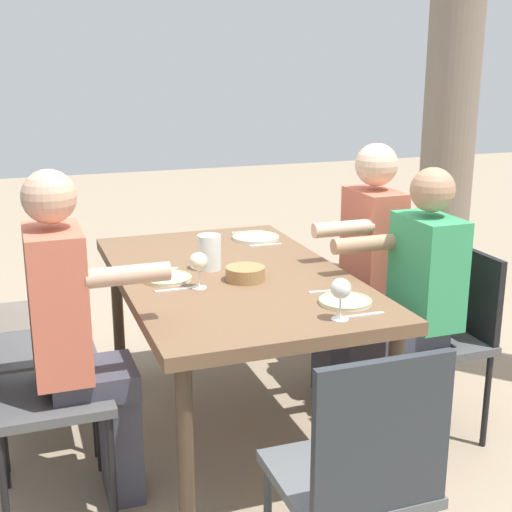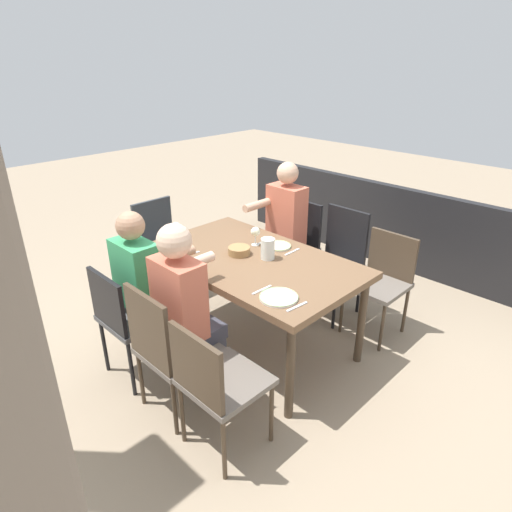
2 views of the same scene
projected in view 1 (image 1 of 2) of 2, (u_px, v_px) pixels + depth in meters
ground_plane at (233, 428)px, 3.38m from camera, size 16.00×16.00×0.00m
dining_table at (232, 287)px, 3.19m from camera, size 1.65×0.98×0.77m
chair_west_north at (349, 271)px, 4.09m from camera, size 0.44×0.44×0.87m
chair_west_south at (20, 309)px, 3.51m from camera, size 0.44×0.44×0.85m
chair_mid_north at (391, 293)px, 3.67m from camera, size 0.44×0.44×0.93m
chair_mid_south at (20, 334)px, 3.08m from camera, size 0.44×0.44×0.96m
chair_east_north at (445, 328)px, 3.22m from camera, size 0.44×0.44×0.87m
chair_east_south at (27, 384)px, 2.63m from camera, size 0.44×0.44×0.92m
chair_head_east at (360, 469)px, 2.10m from camera, size 0.44×0.44×0.92m
diner_woman_green at (412, 300)px, 3.13m from camera, size 0.35×0.49×1.26m
diner_man_white at (361, 264)px, 3.56m from camera, size 0.35×0.50×1.30m
diner_guest_third at (77, 334)px, 2.65m from camera, size 0.35×0.49×1.33m
stone_column_near at (452, 95)px, 5.11m from camera, size 0.50×0.50×2.92m
plate_0 at (256, 237)px, 3.76m from camera, size 0.25×0.25×0.02m
fork_0 at (247, 232)px, 3.90m from camera, size 0.03×0.17×0.01m
spoon_0 at (265, 245)px, 3.63m from camera, size 0.02×0.17×0.01m
plate_1 at (167, 278)px, 3.07m from camera, size 0.21×0.21×0.02m
wine_glass_1 at (198, 262)px, 2.93m from camera, size 0.08×0.08×0.15m
fork_1 at (160, 270)px, 3.20m from camera, size 0.02×0.17×0.01m
spoon_1 at (175, 290)px, 2.93m from camera, size 0.02×0.17×0.01m
plate_2 at (345, 301)px, 2.78m from camera, size 0.21×0.21×0.02m
wine_glass_2 at (341, 290)px, 2.57m from camera, size 0.08×0.08×0.16m
fork_2 at (329, 291)px, 2.91m from camera, size 0.03×0.17×0.01m
spoon_2 at (363, 315)px, 2.64m from camera, size 0.02×0.17×0.01m
water_pitcher at (209, 254)px, 3.20m from camera, size 0.11×0.11×0.16m
bread_basket at (245, 274)px, 3.06m from camera, size 0.17×0.17×0.06m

